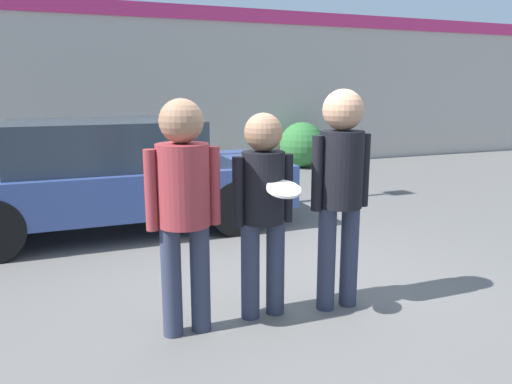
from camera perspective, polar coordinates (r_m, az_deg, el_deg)
name	(u,v)px	position (r m, az deg, el deg)	size (l,w,h in m)	color
ground_plane	(286,293)	(4.65, 3.44, -11.47)	(56.00, 56.00, 0.00)	#5B5956
storefront_building	(145,88)	(11.25, -12.56, 11.49)	(24.00, 0.22, 3.58)	#B2A89E
person_left	(183,196)	(3.65, -8.29, -0.41)	(0.55, 0.38, 1.77)	#2D3347
person_middle_with_frisbee	(263,199)	(3.92, 0.85, -0.84)	(0.51, 0.54, 1.65)	#2D3347
person_right	(341,179)	(4.11, 9.66, 1.50)	(0.53, 0.36, 1.83)	#2D3347
parked_car_near	(112,174)	(6.76, -16.16, 1.98)	(4.44, 1.94, 1.43)	#334784
shrub	(302,145)	(11.73, 5.30, 5.40)	(1.06, 1.06, 1.06)	#2D6B33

